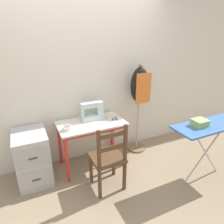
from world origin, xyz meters
name	(u,v)px	position (x,y,z in m)	size (l,w,h in m)	color
ground_plane	(99,174)	(0.00, 0.00, 0.00)	(14.00, 14.00, 0.00)	gray
wall_back	(82,79)	(0.00, 0.61, 1.27)	(10.00, 0.05, 2.55)	silver
sewing_table	(92,129)	(0.00, 0.26, 0.61)	(0.96, 0.54, 0.71)	silver
sewing_machine	(93,111)	(0.07, 0.37, 0.84)	(0.34, 0.15, 0.29)	silver
fabric_bowl	(67,128)	(-0.37, 0.18, 0.74)	(0.12, 0.12, 0.06)	silver
scissors	(118,120)	(0.39, 0.18, 0.72)	(0.10, 0.11, 0.01)	silver
thread_spool_near_machine	(107,118)	(0.26, 0.30, 0.73)	(0.04, 0.04, 0.03)	silver
thread_spool_mid_table	(113,119)	(0.32, 0.22, 0.73)	(0.03, 0.03, 0.03)	red
thread_spool_far_edge	(116,118)	(0.37, 0.24, 0.73)	(0.03, 0.03, 0.04)	green
wooden_chair	(108,158)	(0.01, -0.28, 0.45)	(0.40, 0.38, 0.94)	#513823
filing_cabinet	(33,157)	(-0.84, 0.29, 0.36)	(0.42, 0.58, 0.72)	#B7B7BC
dress_form	(139,91)	(0.85, 0.37, 1.06)	(0.32, 0.32, 1.48)	#846647
ironing_board	(211,127)	(1.29, -0.67, 0.79)	(1.05, 0.38, 0.84)	#3D6BAD
storage_box	(200,123)	(1.11, -0.64, 0.88)	(0.18, 0.16, 0.08)	#8EB266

